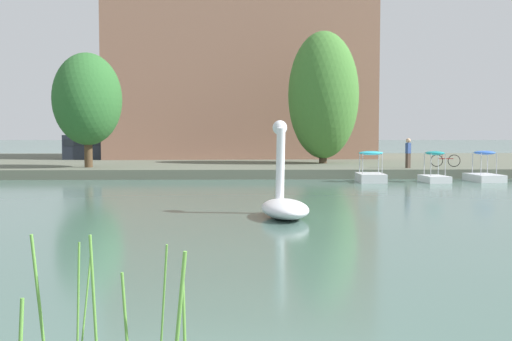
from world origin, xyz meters
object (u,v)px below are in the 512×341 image
at_px(swan_boat, 284,201).
at_px(tree_broadleaf_left, 88,99).
at_px(bicycle_parked, 445,161).
at_px(person_on_path, 408,152).
at_px(tree_willow_overhanging, 323,95).
at_px(pedal_boat_teal, 434,173).
at_px(pedal_boat_cyan, 371,173).
at_px(parked_van, 96,146).
at_px(pedal_boat_blue, 484,173).

bearing_deg(swan_boat, tree_broadleaf_left, 119.98).
bearing_deg(bicycle_parked, person_on_path, -154.84).
distance_m(tree_willow_overhanging, tree_broadleaf_left, 14.55).
height_order(pedal_boat_teal, bicycle_parked, pedal_boat_teal).
xyz_separation_m(pedal_boat_cyan, parked_van, (-17.18, 15.19, 1.04)).
bearing_deg(pedal_boat_blue, parked_van, 147.04).
bearing_deg(person_on_path, parked_van, 149.12).
height_order(pedal_boat_blue, bicycle_parked, pedal_boat_blue).
xyz_separation_m(pedal_boat_cyan, pedal_boat_blue, (5.83, 0.27, -0.03)).
bearing_deg(tree_willow_overhanging, parked_van, 157.95).
relative_size(tree_willow_overhanging, parked_van, 1.86).
bearing_deg(tree_broadleaf_left, swan_boat, -60.02).
xyz_separation_m(swan_boat, tree_broadleaf_left, (-9.81, 17.00, 3.87)).
xyz_separation_m(pedal_boat_blue, tree_willow_overhanging, (-7.00, 8.43, 4.44)).
distance_m(person_on_path, parked_van, 23.27).
distance_m(tree_broadleaf_left, bicycle_parked, 20.65).
xyz_separation_m(swan_boat, bicycle_parked, (10.55, 16.98, 0.40)).
height_order(pedal_boat_cyan, pedal_boat_blue, pedal_boat_blue).
xyz_separation_m(swan_boat, pedal_boat_cyan, (5.25, 12.56, -0.02)).
distance_m(pedal_boat_cyan, bicycle_parked, 6.91).
height_order(bicycle_parked, parked_van, parked_van).
relative_size(pedal_boat_teal, parked_van, 0.41).
relative_size(pedal_boat_teal, person_on_path, 1.12).
bearing_deg(pedal_boat_cyan, pedal_boat_blue, 2.64).
bearing_deg(bicycle_parked, pedal_boat_blue, -82.59).
relative_size(swan_boat, parked_van, 0.62).
bearing_deg(pedal_boat_blue, swan_boat, -130.84).
relative_size(bicycle_parked, parked_van, 0.36).
bearing_deg(tree_willow_overhanging, swan_boat, -100.89).
relative_size(swan_boat, person_on_path, 1.69).
bearing_deg(pedal_boat_blue, bicycle_parked, 97.41).
height_order(swan_boat, bicycle_parked, swan_boat).
relative_size(pedal_boat_cyan, tree_broadleaf_left, 0.33).
relative_size(pedal_boat_blue, tree_willow_overhanging, 0.27).
bearing_deg(tree_broadleaf_left, pedal_boat_teal, -14.46).
distance_m(swan_boat, bicycle_parked, 19.99).
distance_m(pedal_boat_blue, tree_willow_overhanging, 11.82).
distance_m(tree_broadleaf_left, person_on_path, 18.13).
xyz_separation_m(tree_willow_overhanging, parked_van, (-16.02, 6.49, -3.37)).
distance_m(swan_boat, tree_willow_overhanging, 22.09).
xyz_separation_m(pedal_boat_cyan, pedal_boat_teal, (3.13, -0.25, 0.03)).
bearing_deg(bicycle_parked, pedal_boat_cyan, -140.12).
xyz_separation_m(tree_willow_overhanging, person_on_path, (3.96, -5.46, -3.45)).
height_order(pedal_boat_cyan, bicycle_parked, pedal_boat_cyan).
xyz_separation_m(pedal_boat_teal, tree_willow_overhanging, (-4.29, 8.95, 4.38)).
bearing_deg(person_on_path, swan_boat, -116.98).
xyz_separation_m(tree_broadleaf_left, bicycle_parked, (20.35, -0.02, -3.47)).
xyz_separation_m(pedal_boat_blue, person_on_path, (-3.04, 2.98, 0.99)).
height_order(swan_boat, parked_van, swan_boat).
distance_m(swan_boat, pedal_boat_cyan, 13.61).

